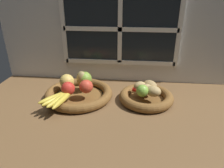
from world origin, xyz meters
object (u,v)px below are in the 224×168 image
(banana_bunch_front, at_px, (59,98))
(potato_oblong, at_px, (140,86))
(pear_brown, at_px, (82,79))
(chili_pepper, at_px, (145,92))
(apple_green_back, at_px, (85,79))
(fruit_bowl_left, at_px, (79,94))
(lime_near, at_px, (142,91))
(potato_small, at_px, (153,91))
(potato_back, at_px, (150,85))
(apple_red_right, at_px, (86,86))
(apple_red_front, at_px, (68,88))
(potato_large, at_px, (147,89))
(fruit_bowl_right, at_px, (146,97))
(apple_golden_left, at_px, (67,81))

(banana_bunch_front, height_order, potato_oblong, potato_oblong)
(pear_brown, distance_m, chili_pepper, 0.33)
(apple_green_back, distance_m, pear_brown, 0.02)
(fruit_bowl_left, bearing_deg, potato_oblong, 4.67)
(fruit_bowl_left, relative_size, lime_near, 5.91)
(pear_brown, distance_m, banana_bunch_front, 0.18)
(potato_small, relative_size, potato_back, 0.92)
(apple_red_right, bearing_deg, fruit_bowl_left, 148.83)
(apple_red_front, height_order, pear_brown, pear_brown)
(potato_back, relative_size, chili_pepper, 0.63)
(fruit_bowl_left, distance_m, apple_red_front, 0.09)
(apple_red_right, height_order, chili_pepper, apple_red_right)
(pear_brown, distance_m, potato_large, 0.34)
(apple_red_front, relative_size, lime_near, 1.14)
(apple_red_front, bearing_deg, fruit_bowl_right, 8.81)
(apple_red_front, xyz_separation_m, lime_near, (0.35, 0.02, -0.00))
(apple_red_front, relative_size, apple_green_back, 0.88)
(apple_red_right, relative_size, potato_large, 0.98)
(chili_pepper, bearing_deg, potato_back, 85.77)
(pear_brown, bearing_deg, potato_small, -12.04)
(apple_red_front, height_order, apple_green_back, apple_green_back)
(pear_brown, height_order, potato_back, pear_brown)
(apple_red_right, height_order, apple_green_back, apple_green_back)
(potato_large, bearing_deg, potato_small, -45.00)
(potato_large, distance_m, lime_near, 0.04)
(fruit_bowl_left, bearing_deg, fruit_bowl_right, 0.00)
(fruit_bowl_right, bearing_deg, apple_red_front, -171.19)
(apple_golden_left, distance_m, banana_bunch_front, 0.14)
(fruit_bowl_left, relative_size, potato_oblong, 5.34)
(fruit_bowl_left, bearing_deg, banana_bunch_front, -115.78)
(pear_brown, relative_size, potato_back, 1.02)
(fruit_bowl_right, bearing_deg, fruit_bowl_left, -180.00)
(apple_golden_left, bearing_deg, apple_red_right, -21.88)
(apple_red_front, relative_size, apple_golden_left, 0.89)
(potato_oblong, relative_size, potato_large, 0.93)
(banana_bunch_front, xyz_separation_m, chili_pepper, (0.39, 0.11, -0.00))
(apple_red_front, height_order, potato_back, apple_red_front)
(apple_golden_left, xyz_separation_m, chili_pepper, (0.40, -0.03, -0.03))
(apple_green_back, height_order, chili_pepper, apple_green_back)
(apple_golden_left, xyz_separation_m, potato_back, (0.42, 0.02, -0.01))
(banana_bunch_front, relative_size, chili_pepper, 1.47)
(potato_oblong, xyz_separation_m, lime_near, (0.01, -0.06, 0.01))
(apple_red_right, relative_size, potato_small, 0.92)
(apple_red_right, distance_m, banana_bunch_front, 0.14)
(potato_back, bearing_deg, potato_large, -114.44)
(apple_red_right, xyz_separation_m, chili_pepper, (0.29, 0.02, -0.02))
(apple_red_right, height_order, potato_back, apple_red_right)
(potato_oblong, distance_m, potato_large, 0.04)
(apple_green_back, distance_m, banana_bunch_front, 0.19)
(apple_golden_left, height_order, banana_bunch_front, apple_golden_left)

